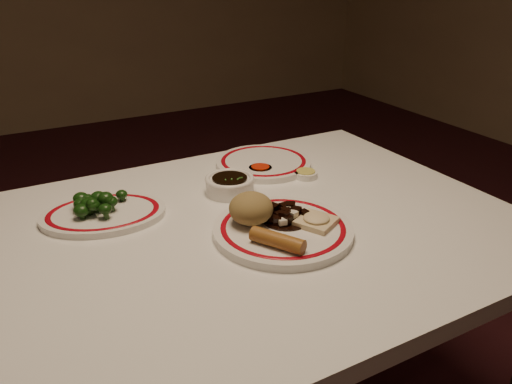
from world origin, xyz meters
The scene contains 12 objects.
dining_table centered at (0.00, 0.00, 0.66)m, with size 1.20×0.90×0.75m.
main_plate centered at (0.04, -0.07, 0.76)m, with size 0.38×0.38×0.02m.
rice_mound centered at (-0.01, -0.03, 0.80)m, with size 0.10×0.10×0.07m, color olive.
spring_roll centered at (-0.01, -0.14, 0.78)m, with size 0.03×0.03×0.11m, color #976025.
fried_wonton centered at (0.11, -0.10, 0.78)m, with size 0.10×0.10×0.02m.
stirfry_heap centered at (0.07, -0.05, 0.78)m, with size 0.10×0.10×0.03m.
broccoli_plate centered at (-0.28, 0.19, 0.76)m, with size 0.32×0.30×0.02m.
broccoli_pile centered at (-0.29, 0.19, 0.79)m, with size 0.13×0.11×0.05m.
soy_bowl centered at (0.03, 0.17, 0.77)m, with size 0.12×0.12×0.04m.
sweet_sour_dish centered at (0.17, 0.25, 0.76)m, with size 0.06×0.06×0.02m.
mustard_dish centered at (0.26, 0.16, 0.76)m, with size 0.06×0.06×0.02m.
far_plate centered at (0.20, 0.29, 0.76)m, with size 0.34×0.34×0.02m.
Camera 1 is at (-0.45, -0.86, 1.28)m, focal length 35.00 mm.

